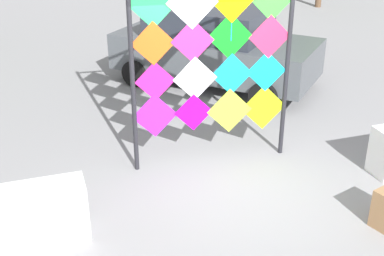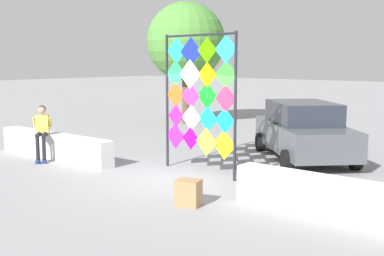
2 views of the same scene
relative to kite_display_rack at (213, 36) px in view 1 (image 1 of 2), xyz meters
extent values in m
plane|color=gray|center=(0.03, -0.91, -2.02)|extent=(120.00, 120.00, 0.00)
cylinder|color=#232328|center=(-1.18, 0.10, -0.26)|extent=(0.07, 0.07, 3.53)
cylinder|color=#232328|center=(1.17, -0.11, -0.26)|extent=(0.07, 0.07, 3.53)
cube|color=#A520D3|center=(-0.87, 0.08, -1.16)|extent=(0.69, 0.07, 0.69)
cube|color=#CF0AD5|center=(-0.29, 0.01, -1.16)|extent=(0.59, 0.06, 0.59)
cube|color=#C0D635|center=(0.27, -0.04, -1.18)|extent=(0.72, 0.07, 0.72)
cube|color=#C7E317|center=(0.84, -0.06, -1.19)|extent=(0.74, 0.08, 0.74)
cube|color=#CD1E8A|center=(-0.85, 0.08, -0.62)|extent=(0.60, 0.06, 0.60)
cylinder|color=#16E565|center=(-0.85, 0.09, -1.05)|extent=(0.02, 0.02, 0.26)
cube|color=white|center=(-0.26, 0.01, -0.62)|extent=(0.67, 0.07, 0.67)
cylinder|color=red|center=(-0.26, 0.02, -1.10)|extent=(0.02, 0.02, 0.29)
cube|color=#14BCE7|center=(0.30, -0.02, -0.60)|extent=(0.65, 0.07, 0.65)
cube|color=#12CBEE|center=(0.84, -0.06, -0.60)|extent=(0.63, 0.07, 0.64)
cube|color=#F45718|center=(-0.86, 0.08, -0.05)|extent=(0.64, 0.07, 0.64)
cube|color=#EB2A89|center=(-0.30, 0.02, -0.05)|extent=(0.64, 0.07, 0.64)
cube|color=#12D91D|center=(0.25, -0.01, -0.02)|extent=(0.68, 0.07, 0.68)
cube|color=#DE2C58|center=(0.86, -0.07, -0.07)|extent=(0.66, 0.07, 0.66)
cylinder|color=#16E5B2|center=(0.86, -0.06, -0.50)|extent=(0.02, 0.02, 0.20)
cube|color=#2AD864|center=(-0.85, 0.08, 0.50)|extent=(0.70, 0.07, 0.70)
cylinder|color=#E516A1|center=(-0.85, 0.09, -0.04)|extent=(0.02, 0.02, 0.38)
cube|color=white|center=(-0.31, 0.01, 0.49)|extent=(0.75, 0.08, 0.75)
cube|color=#EFAE07|center=(0.27, -0.02, 0.49)|extent=(0.63, 0.07, 0.63)
cylinder|color=blue|center=(0.27, -0.01, 0.04)|extent=(0.02, 0.02, 0.26)
cylinder|color=#E016E5|center=(0.87, -0.05, 0.04)|extent=(0.02, 0.02, 0.24)
cube|color=#4C5156|center=(1.27, 3.27, -1.35)|extent=(4.34, 4.34, 0.77)
cube|color=#282D38|center=(1.17, 3.38, -0.66)|extent=(2.85, 2.85, 0.61)
cylinder|color=black|center=(2.96, 2.88, -1.74)|extent=(0.56, 0.56, 0.57)
cylinder|color=black|center=(1.65, 1.58, -1.74)|extent=(0.56, 0.56, 0.57)
cylinder|color=black|center=(0.90, 4.95, -1.74)|extent=(0.56, 0.56, 0.57)
cylinder|color=black|center=(-0.41, 3.65, -1.74)|extent=(0.56, 0.56, 0.57)
camera|label=1|loc=(-2.51, -6.72, 1.97)|focal=48.06mm
camera|label=2|loc=(7.57, -9.49, 0.82)|focal=45.30mm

